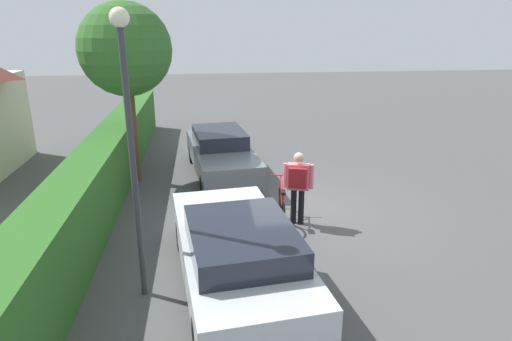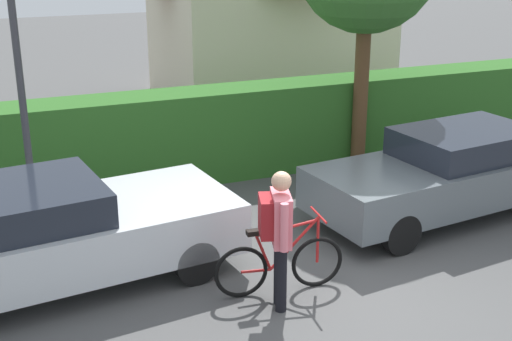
# 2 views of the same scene
# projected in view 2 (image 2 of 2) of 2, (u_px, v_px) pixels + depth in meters

# --- Properties ---
(ground_plane) EXTENTS (60.00, 60.00, 0.00)m
(ground_plane) POSITION_uv_depth(u_px,v_px,m) (353.00, 303.00, 8.16)
(ground_plane) COLOR #4D4D4D
(hedge_row) EXTENTS (18.91, 0.90, 1.56)m
(hedge_row) POSITION_uv_depth(u_px,v_px,m) (218.00, 133.00, 12.10)
(hedge_row) COLOR #2D6322
(hedge_row) RESTS_ON ground
(house_distant) EXTENTS (5.52, 4.31, 4.46)m
(house_distant) POSITION_uv_depth(u_px,v_px,m) (268.00, 7.00, 17.42)
(house_distant) COLOR beige
(house_distant) RESTS_ON ground
(parked_car_near) EXTENTS (4.74, 2.36, 1.33)m
(parked_car_near) POSITION_uv_depth(u_px,v_px,m) (42.00, 234.00, 8.33)
(parked_car_near) COLOR silver
(parked_car_near) RESTS_ON ground
(parked_car_far) EXTENTS (4.66, 2.13, 1.32)m
(parked_car_far) POSITION_uv_depth(u_px,v_px,m) (453.00, 171.00, 10.48)
(parked_car_far) COLOR slate
(parked_car_far) RESTS_ON ground
(bicycle) EXTENTS (1.61, 0.50, 0.96)m
(bicycle) POSITION_uv_depth(u_px,v_px,m) (280.00, 264.00, 8.30)
(bicycle) COLOR black
(bicycle) RESTS_ON ground
(person_rider) EXTENTS (0.45, 0.65, 1.67)m
(person_rider) POSITION_uv_depth(u_px,v_px,m) (278.00, 227.00, 7.75)
(person_rider) COLOR black
(person_rider) RESTS_ON ground
(street_lamp) EXTENTS (0.28, 0.28, 4.55)m
(street_lamp) POSITION_uv_depth(u_px,v_px,m) (14.00, 30.00, 8.99)
(street_lamp) COLOR #38383D
(street_lamp) RESTS_ON ground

